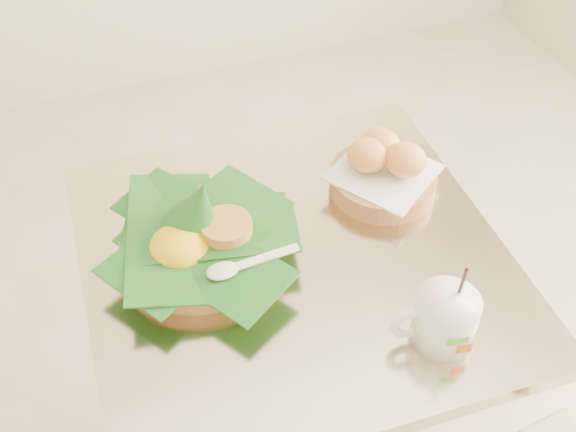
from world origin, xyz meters
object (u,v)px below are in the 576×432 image
object	(u,v)px
cafe_table	(294,333)
coffee_mug	(444,318)
rice_basket	(198,237)
bread_basket	(383,170)

from	to	relation	value
cafe_table	coffee_mug	bearing A→B (deg)	-57.85
cafe_table	rice_basket	xyz separation A→B (m)	(-0.15, 0.05, 0.26)
rice_basket	bread_basket	distance (m)	0.37
bread_basket	coffee_mug	xyz separation A→B (m)	(-0.06, -0.34, 0.00)
cafe_table	coffee_mug	distance (m)	0.38
cafe_table	bread_basket	bearing A→B (deg)	26.14
rice_basket	coffee_mug	xyz separation A→B (m)	(0.30, -0.29, 0.00)
rice_basket	bread_basket	bearing A→B (deg)	8.04
coffee_mug	cafe_table	bearing A→B (deg)	122.15
bread_basket	cafe_table	bearing A→B (deg)	-153.86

